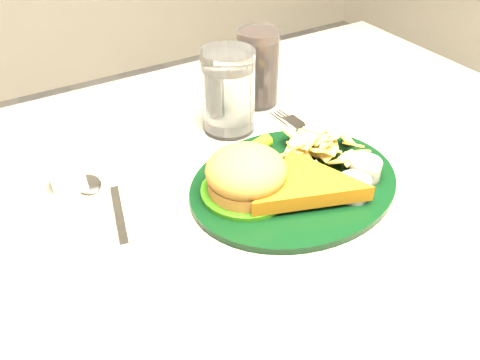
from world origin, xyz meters
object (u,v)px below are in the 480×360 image
object	(u,v)px
dinner_plate	(295,166)
water_glass	(228,91)
fork_napkin	(322,146)
cola_glass	(258,68)

from	to	relation	value
dinner_plate	water_glass	distance (m)	0.18
dinner_plate	water_glass	xyz separation A→B (m)	(0.00, 0.18, 0.03)
dinner_plate	fork_napkin	world-z (taller)	dinner_plate
cola_glass	fork_napkin	world-z (taller)	cola_glass
cola_glass	fork_napkin	xyz separation A→B (m)	(0.00, -0.18, -0.06)
dinner_plate	water_glass	world-z (taller)	water_glass
dinner_plate	cola_glass	bearing A→B (deg)	63.22
dinner_plate	cola_glass	xyz separation A→B (m)	(0.09, 0.23, 0.03)
water_glass	cola_glass	world-z (taller)	water_glass
water_glass	cola_glass	bearing A→B (deg)	30.30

